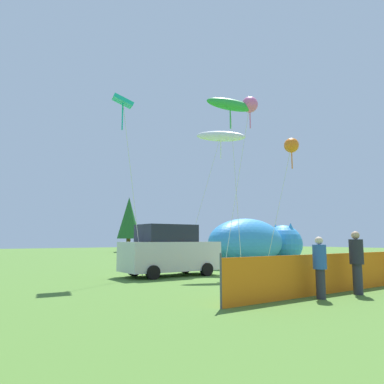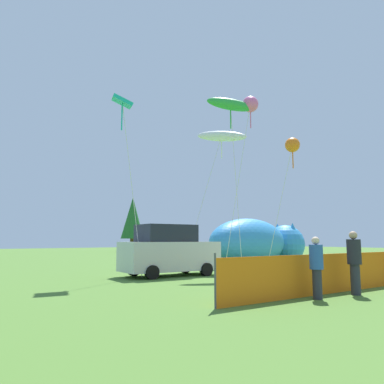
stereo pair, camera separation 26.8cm
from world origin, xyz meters
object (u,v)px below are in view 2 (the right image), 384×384
at_px(parked_car, 169,251).
at_px(kite_teal_diamond, 123,105).
at_px(folding_chair, 334,264).
at_px(kite_orange_flower, 292,146).
at_px(inflatable_cat, 258,244).
at_px(kite_white_ghost, 221,136).
at_px(kite_pink_octopus, 250,105).
at_px(spectator_in_grey_shirt, 316,265).
at_px(kite_green_fish, 230,105).
at_px(spectator_in_yellow_shirt, 354,260).

relative_size(parked_car, kite_teal_diamond, 0.56).
xyz_separation_m(folding_chair, kite_orange_flower, (1.58, 3.19, 6.14)).
height_order(parked_car, kite_teal_diamond, kite_teal_diamond).
xyz_separation_m(inflatable_cat, kite_teal_diamond, (-10.25, -1.69, 6.18)).
xyz_separation_m(parked_car, inflatable_cat, (8.00, 2.09, 0.23)).
bearing_deg(kite_white_ghost, kite_pink_octopus, -88.81).
bearing_deg(kite_orange_flower, spectator_in_grey_shirt, -139.53).
bearing_deg(inflatable_cat, kite_orange_flower, -111.77).
bearing_deg(parked_car, kite_green_fish, 0.26).
height_order(spectator_in_yellow_shirt, kite_teal_diamond, kite_teal_diamond).
height_order(spectator_in_yellow_shirt, kite_green_fish, kite_green_fish).
bearing_deg(spectator_in_yellow_shirt, inflatable_cat, 56.20).
relative_size(spectator_in_yellow_shirt, kite_white_ghost, 0.23).
relative_size(kite_teal_diamond, kite_orange_flower, 1.11).
xyz_separation_m(parked_car, kite_pink_octopus, (4.60, -0.74, 7.60)).
bearing_deg(kite_orange_flower, parked_car, 167.74).
height_order(folding_chair, kite_teal_diamond, kite_teal_diamond).
bearing_deg(inflatable_cat, kite_pink_octopus, -146.72).
bearing_deg(spectator_in_yellow_shirt, spectator_in_grey_shirt, 172.65).
distance_m(inflatable_cat, kite_orange_flower, 6.55).
bearing_deg(kite_pink_octopus, kite_teal_diamond, 170.57).
bearing_deg(spectator_in_grey_shirt, parked_car, 87.24).
height_order(spectator_in_grey_shirt, kite_orange_flower, kite_orange_flower).
bearing_deg(spectator_in_yellow_shirt, kite_green_fish, 72.71).
distance_m(inflatable_cat, kite_pink_octopus, 8.59).
distance_m(kite_teal_diamond, kite_green_fish, 6.04).
bearing_deg(kite_green_fish, kite_white_ghost, 62.55).
xyz_separation_m(spectator_in_grey_shirt, kite_orange_flower, (7.39, 6.31, 5.78)).
bearing_deg(folding_chair, kite_green_fish, -168.06).
xyz_separation_m(folding_chair, kite_white_ghost, (-0.88, 6.23, 6.91)).
xyz_separation_m(parked_car, spectator_in_grey_shirt, (-0.38, -7.83, -0.17)).
bearing_deg(spectator_in_yellow_shirt, kite_white_ghost, 70.73).
bearing_deg(kite_white_ghost, spectator_in_grey_shirt, -117.83).
relative_size(spectator_in_grey_shirt, kite_pink_octopus, 0.18).
bearing_deg(kite_orange_flower, spectator_in_yellow_shirt, -131.67).
distance_m(kite_white_ghost, kite_pink_octopus, 2.57).
bearing_deg(spectator_in_yellow_shirt, folding_chair, 38.26).
distance_m(spectator_in_yellow_shirt, kite_white_ghost, 12.00).
bearing_deg(parked_car, kite_white_ghost, 22.43).
relative_size(spectator_in_grey_shirt, kite_teal_diamond, 0.21).
bearing_deg(kite_white_ghost, kite_green_fish, -117.45).
distance_m(kite_orange_flower, kite_pink_octopus, 3.22).
bearing_deg(inflatable_cat, kite_white_ghost, -177.09).
distance_m(spectator_in_yellow_shirt, kite_green_fish, 11.16).
distance_m(folding_chair, kite_orange_flower, 7.10).
relative_size(folding_chair, spectator_in_grey_shirt, 0.55).
xyz_separation_m(inflatable_cat, kite_orange_flower, (-0.98, -3.61, 5.38)).
height_order(parked_car, folding_chair, parked_car).
bearing_deg(parked_car, kite_orange_flower, -8.25).
relative_size(spectator_in_grey_shirt, kite_green_fish, 0.18).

